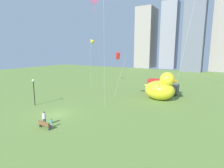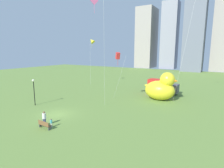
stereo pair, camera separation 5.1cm
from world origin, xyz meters
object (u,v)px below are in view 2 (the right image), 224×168
kite_yellow (92,41)px  park_bench (44,125)px  kite_pink (95,7)px  giant_inflatable_duck (161,88)px  person_child (51,123)px  lamppost (34,87)px  person_adult (44,118)px  box_truck (162,87)px  kite_red (118,56)px

kite_yellow → park_bench: bearing=-63.9°
kite_pink → giant_inflatable_duck: bearing=54.6°
person_child → kite_yellow: size_ratio=0.08×
giant_inflatable_duck → lamppost: size_ratio=1.43×
person_adult → lamppost: lamppost is taller
box_truck → kite_red: size_ratio=0.71×
person_adult → kite_yellow: 29.08m
giant_inflatable_duck → kite_yellow: (-19.97, 6.34, 9.04)m
person_child → kite_yellow: kite_yellow is taller
person_child → kite_red: bearing=86.8°
lamppost → kite_pink: size_ratio=0.26×
park_bench → kite_red: 16.51m
giant_inflatable_duck → kite_yellow: kite_yellow is taller
lamppost → kite_pink: (9.43, 3.91, 11.55)m
giant_inflatable_duck → lamppost: (-16.38, -13.69, 0.92)m
lamppost → kite_yellow: kite_yellow is taller
person_adult → giant_inflatable_duck: 20.12m
person_adult → box_truck: bearing=72.8°
person_adult → person_child: 1.14m
kite_red → box_truck: bearing=59.4°
kite_pink → kite_red: size_ratio=1.92×
park_bench → lamppost: 10.49m
person_adult → box_truck: size_ratio=0.29×
person_child → box_truck: box_truck is taller
park_bench → person_child: 0.76m
lamppost → box_truck: 24.18m
person_adult → giant_inflatable_duck: size_ratio=0.29×
kite_yellow → person_child: bearing=-62.6°
park_bench → kite_yellow: size_ratio=0.15×
box_truck → park_bench: bearing=-105.2°
park_bench → kite_pink: kite_pink is taller
lamppost → kite_yellow: (-3.60, 20.03, 8.12)m
box_truck → kite_yellow: size_ratio=0.50×
giant_inflatable_duck → box_truck: size_ratio=1.02×
park_bench → lamppost: bearing=149.4°
kite_yellow → person_adult: bearing=-64.7°
person_child → kite_yellow: 29.59m
park_bench → box_truck: (6.50, 23.86, 0.97)m
person_child → kite_red: (0.78, 14.10, 7.22)m
giant_inflatable_duck → kite_yellow: size_ratio=0.51×
person_adult → lamppost: (-8.03, 4.58, 2.10)m
giant_inflatable_duck → box_truck: bearing=102.7°
park_bench → kite_red: kite_red is taller
person_adult → kite_pink: bearing=80.6°
box_truck → kite_pink: 20.63m
person_child → giant_inflatable_duck: 19.66m
box_truck → kite_red: bearing=-120.6°
park_bench → kite_red: (1.12, 14.77, 7.30)m
giant_inflatable_duck → person_child: bearing=-111.8°
giant_inflatable_duck → kite_yellow: 22.82m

